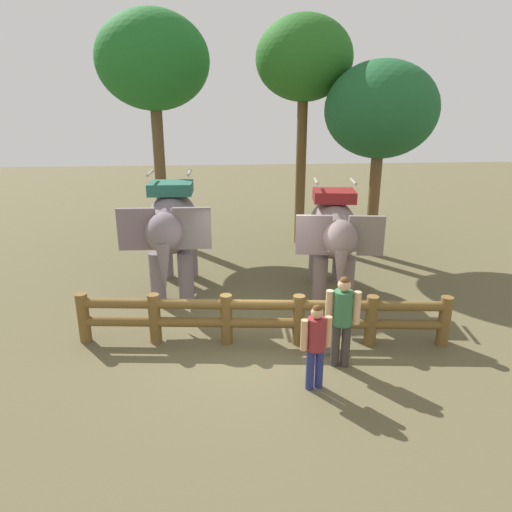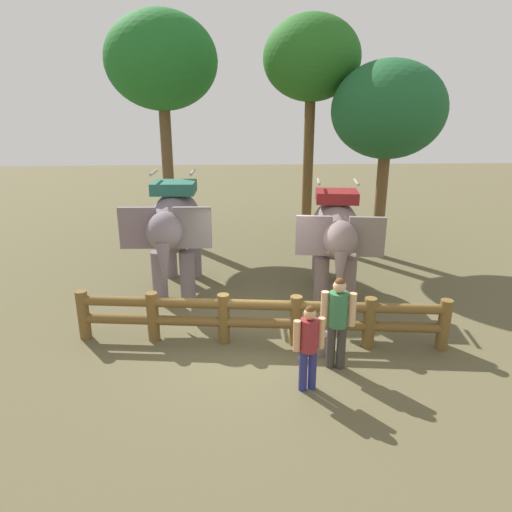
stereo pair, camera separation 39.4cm
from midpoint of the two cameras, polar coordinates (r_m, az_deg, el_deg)
ground_plane at (r=9.75m, az=-0.50°, el=-10.18°), size 60.00×60.00×0.00m
log_fence at (r=9.32m, az=-0.42°, el=-7.46°), size 7.47×1.05×1.05m
elephant_near_left at (r=11.77m, az=-11.32°, el=3.54°), size 2.05×3.59×3.09m
elephant_center at (r=11.51m, az=8.56°, el=2.84°), size 1.94×3.44×2.91m
tourist_woman_in_black at (r=8.48m, az=9.33°, el=-7.29°), size 0.61×0.41×1.76m
tourist_man_in_blue at (r=7.82m, az=5.97°, el=-10.44°), size 0.54×0.35×1.55m
tree_far_left at (r=15.84m, az=5.19°, el=22.90°), size 3.08×3.08×7.36m
tree_back_center at (r=16.44m, az=-13.35°, el=22.28°), size 3.65×3.65×7.56m
tree_far_right at (r=14.83m, az=14.43°, el=16.99°), size 3.36×3.36×5.94m
feed_bucket at (r=9.33m, az=6.74°, el=-10.28°), size 0.52×0.52×0.41m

